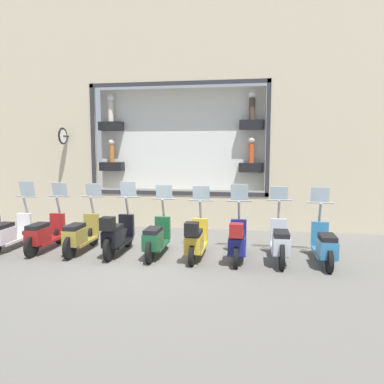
% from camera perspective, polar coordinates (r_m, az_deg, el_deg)
% --- Properties ---
extents(ground_plane, '(120.00, 120.00, 0.00)m').
position_cam_1_polar(ground_plane, '(8.71, -6.75, -10.05)').
color(ground_plane, '#66635E').
extents(building_facade, '(1.19, 36.00, 10.51)m').
position_cam_1_polar(building_facade, '(12.20, -2.13, 20.23)').
color(building_facade, beige).
rests_on(building_facade, ground_plane).
extents(scooter_teal_0, '(1.79, 0.60, 1.60)m').
position_cam_1_polar(scooter_teal_0, '(8.63, 19.57, -7.66)').
color(scooter_teal_0, black).
rests_on(scooter_teal_0, ground_plane).
extents(scooter_silver_1, '(1.81, 0.61, 1.61)m').
position_cam_1_polar(scooter_silver_1, '(8.51, 13.30, -7.47)').
color(scooter_silver_1, black).
rests_on(scooter_silver_1, ground_plane).
extents(scooter_navy_2, '(1.79, 0.61, 1.65)m').
position_cam_1_polar(scooter_navy_2, '(8.42, 6.91, -7.38)').
color(scooter_navy_2, black).
rests_on(scooter_navy_2, ground_plane).
extents(scooter_yellow_3, '(1.79, 0.60, 1.59)m').
position_cam_1_polar(scooter_yellow_3, '(8.51, 0.54, -7.23)').
color(scooter_yellow_3, black).
rests_on(scooter_yellow_3, ground_plane).
extents(scooter_green_4, '(1.80, 0.61, 1.60)m').
position_cam_1_polar(scooter_green_4, '(8.77, -5.49, -7.03)').
color(scooter_green_4, black).
rests_on(scooter_green_4, ground_plane).
extents(scooter_black_5, '(1.81, 0.60, 1.67)m').
position_cam_1_polar(scooter_black_5, '(8.99, -11.40, -6.40)').
color(scooter_black_5, black).
rests_on(scooter_black_5, ground_plane).
extents(scooter_olive_6, '(1.81, 0.61, 1.61)m').
position_cam_1_polar(scooter_olive_6, '(9.42, -16.65, -6.26)').
color(scooter_olive_6, black).
rests_on(scooter_olive_6, ground_plane).
extents(scooter_red_7, '(1.80, 0.61, 1.61)m').
position_cam_1_polar(scooter_red_7, '(9.86, -21.59, -5.94)').
color(scooter_red_7, black).
rests_on(scooter_red_7, ground_plane).
extents(scooter_white_8, '(1.79, 0.61, 1.64)m').
position_cam_1_polar(scooter_white_8, '(10.30, -26.29, -5.47)').
color(scooter_white_8, black).
rests_on(scooter_white_8, ground_plane).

